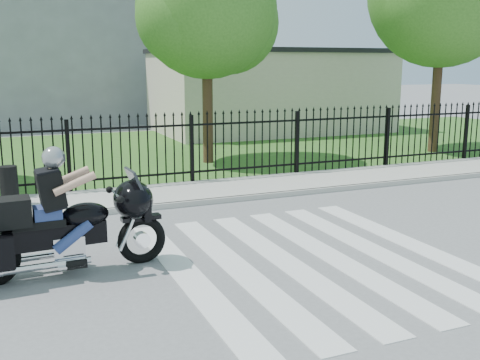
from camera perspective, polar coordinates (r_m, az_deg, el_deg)
name	(u,v)px	position (r m, az deg, el deg)	size (l,w,h in m)	color
ground	(310,259)	(9.07, 7.08, -8.02)	(120.00, 120.00, 0.00)	slate
crosswalk	(310,259)	(9.07, 7.08, -7.98)	(5.00, 5.50, 0.01)	silver
sidewalk	(205,191)	(13.44, -3.54, -1.14)	(40.00, 2.00, 0.12)	#ADAAA3
curb	(220,200)	(12.53, -2.03, -2.08)	(40.00, 0.12, 0.12)	#ADAAA3
grass_strip	(140,152)	(20.08, -10.17, 2.85)	(40.00, 12.00, 0.02)	#2C5F20
iron_fence	(192,151)	(14.22, -4.92, 3.00)	(26.00, 0.04, 1.80)	black
tree_mid	(207,8)	(17.45, -3.42, 17.03)	(4.20, 4.20, 6.78)	#382316
building_low	(270,93)	(26.00, 3.04, 8.86)	(10.00, 6.00, 3.50)	beige
building_low_roof	(270,51)	(25.97, 3.09, 12.94)	(10.20, 6.20, 0.20)	black
building_tall	(21,7)	(33.54, -21.34, 16.02)	(15.00, 10.00, 12.00)	#95989D
motorcycle_rider	(62,222)	(8.57, -17.63, -4.08)	(2.95, 0.96, 1.95)	black
litter_bin	(9,185)	(12.79, -22.40, -0.52)	(0.37, 0.37, 0.83)	black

